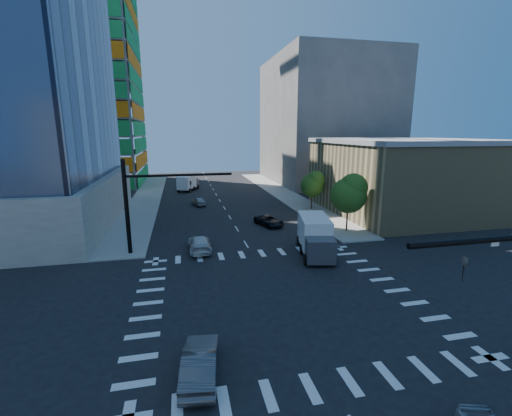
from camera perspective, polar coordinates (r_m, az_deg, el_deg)
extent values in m
plane|color=black|center=(25.44, 3.58, -14.51)|extent=(160.00, 160.00, 0.00)
cube|color=silver|center=(25.44, 3.59, -14.50)|extent=(20.00, 20.00, 0.01)
cube|color=gray|center=(65.58, 4.47, 2.44)|extent=(5.00, 60.00, 0.15)
cube|color=gray|center=(63.10, -17.82, 1.47)|extent=(5.00, 60.00, 0.15)
cube|color=#1A9343|center=(85.16, -19.34, 20.64)|extent=(0.12, 24.00, 49.00)
cube|color=orange|center=(75.32, -30.73, 20.80)|extent=(24.00, 0.12, 49.00)
cube|color=#988558|center=(54.23, 23.09, 4.61)|extent=(20.00, 22.00, 10.00)
cube|color=gray|center=(53.85, 23.58, 10.20)|extent=(20.50, 22.50, 0.60)
cube|color=#5D5754|center=(83.72, 11.38, 14.00)|extent=(24.00, 30.00, 28.00)
imported|color=black|center=(15.45, 31.26, -8.69)|extent=(0.16, 0.20, 1.00)
cylinder|color=black|center=(34.33, -20.76, 0.12)|extent=(0.40, 0.40, 9.00)
cylinder|color=black|center=(33.48, -12.63, 5.37)|extent=(10.00, 0.24, 0.24)
imported|color=black|center=(33.64, -10.84, 3.59)|extent=(0.16, 0.20, 1.00)
cylinder|color=#382316|center=(41.71, 14.91, -2.13)|extent=(0.20, 0.20, 2.27)
sphere|color=#1F4D14|center=(41.05, 15.15, 2.04)|extent=(4.16, 4.16, 4.16)
sphere|color=#3E6A23|center=(40.82, 15.92, 3.32)|extent=(3.25, 3.25, 3.25)
cylinder|color=#382316|center=(52.50, 9.24, 0.92)|extent=(0.20, 0.20, 1.92)
sphere|color=#1F4D14|center=(52.04, 9.34, 3.74)|extent=(3.52, 3.52, 3.52)
sphere|color=#3E6A23|center=(51.80, 9.90, 4.60)|extent=(2.75, 2.75, 2.75)
imported|color=black|center=(43.11, 2.18, -2.12)|extent=(3.50, 5.03, 1.28)
imported|color=silver|center=(34.57, -9.39, -5.86)|extent=(2.12, 5.12, 1.48)
imported|color=#94969B|center=(55.73, -9.54, 1.10)|extent=(2.40, 4.08, 1.30)
imported|color=#47474B|center=(18.21, -9.28, -24.04)|extent=(2.19, 4.77, 1.52)
cube|color=silver|center=(33.07, 9.94, -4.30)|extent=(3.77, 5.92, 2.85)
cube|color=#42434A|center=(33.28, 9.90, -5.47)|extent=(2.89, 2.48, 2.08)
cube|color=silver|center=(70.26, -11.18, 4.36)|extent=(4.00, 5.31, 2.49)
cube|color=#42434A|center=(70.35, -11.16, 3.86)|extent=(2.71, 2.45, 1.82)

